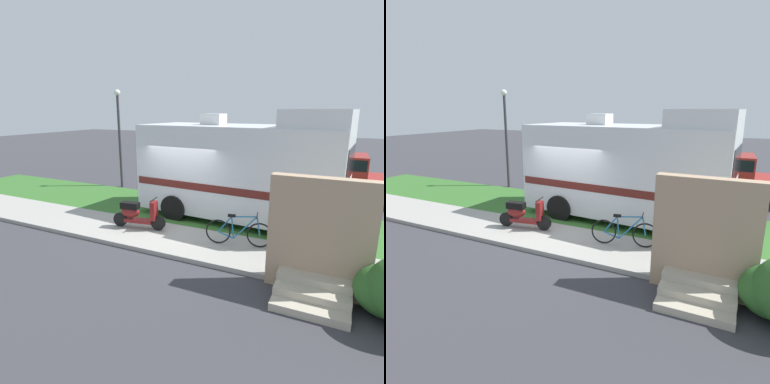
% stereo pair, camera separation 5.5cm
% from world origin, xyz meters
% --- Properties ---
extents(ground_plane, '(80.00, 80.00, 0.00)m').
position_xyz_m(ground_plane, '(0.00, 0.00, 0.00)').
color(ground_plane, '#38383D').
extents(sidewalk, '(24.00, 2.00, 0.12)m').
position_xyz_m(sidewalk, '(0.00, -1.20, 0.06)').
color(sidewalk, '#9E9B93').
rests_on(sidewalk, ground).
extents(grass_strip, '(24.00, 3.40, 0.08)m').
position_xyz_m(grass_strip, '(0.00, 1.50, 0.04)').
color(grass_strip, '#336628').
rests_on(grass_strip, ground).
extents(motorhome_rv, '(6.70, 3.07, 3.66)m').
position_xyz_m(motorhome_rv, '(1.70, 1.44, 1.75)').
color(motorhome_rv, silver).
rests_on(motorhome_rv, ground).
extents(scooter, '(1.69, 0.58, 0.97)m').
position_xyz_m(scooter, '(-0.84, -0.99, 0.58)').
color(scooter, black).
rests_on(scooter, ground).
extents(bicycle, '(1.75, 0.55, 0.89)m').
position_xyz_m(bicycle, '(2.37, -0.90, 0.50)').
color(bicycle, black).
rests_on(bicycle, ground).
extents(pickup_truck_near, '(5.66, 2.16, 1.87)m').
position_xyz_m(pickup_truck_near, '(5.16, 5.95, 0.99)').
color(pickup_truck_near, maroon).
rests_on(pickup_truck_near, ground).
extents(porch_steps, '(2.00, 1.26, 2.40)m').
position_xyz_m(porch_steps, '(4.43, -2.29, 0.97)').
color(porch_steps, '#B2A893').
rests_on(porch_steps, ground).
extents(bottle_green, '(0.07, 0.07, 0.25)m').
position_xyz_m(bottle_green, '(3.49, -0.74, 0.22)').
color(bottle_green, '#B2B2B7').
rests_on(bottle_green, ground).
extents(street_lamp_post, '(0.28, 0.28, 4.54)m').
position_xyz_m(street_lamp_post, '(-4.98, 3.60, 2.73)').
color(street_lamp_post, '#333338').
rests_on(street_lamp_post, ground).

